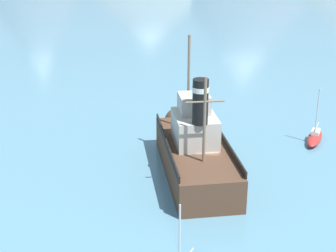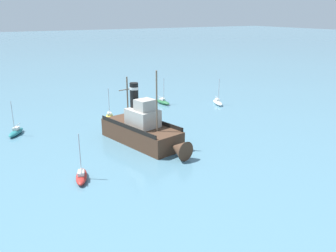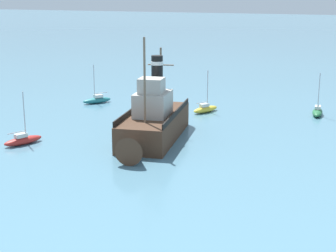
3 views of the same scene
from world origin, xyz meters
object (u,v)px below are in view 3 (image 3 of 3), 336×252
object	(u,v)px
sailboat_yellow	(205,109)
sailboat_green	(317,112)
sailboat_red	(23,140)
sailboat_teal	(97,100)
old_tugboat	(153,121)

from	to	relation	value
sailboat_yellow	sailboat_green	bearing A→B (deg)	-161.75
sailboat_red	sailboat_teal	bearing A→B (deg)	-78.47
sailboat_green	sailboat_teal	bearing A→B (deg)	10.63
old_tugboat	sailboat_red	world-z (taller)	old_tugboat
old_tugboat	sailboat_yellow	bearing A→B (deg)	-91.31
old_tugboat	sailboat_green	distance (m)	21.17
sailboat_green	sailboat_yellow	bearing A→B (deg)	18.25
sailboat_yellow	sailboat_teal	bearing A→B (deg)	3.84
sailboat_green	sailboat_yellow	distance (m)	12.76
old_tugboat	sailboat_red	size ratio (longest dim) A/B	3.02
sailboat_teal	sailboat_green	size ratio (longest dim) A/B	1.00
old_tugboat	sailboat_green	world-z (taller)	old_tugboat
sailboat_green	sailboat_red	bearing A→B (deg)	45.90
old_tugboat	sailboat_yellow	size ratio (longest dim) A/B	3.02
sailboat_green	sailboat_red	xyz separation A→B (m)	(22.64, 23.36, 0.00)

